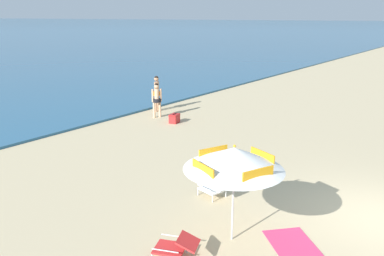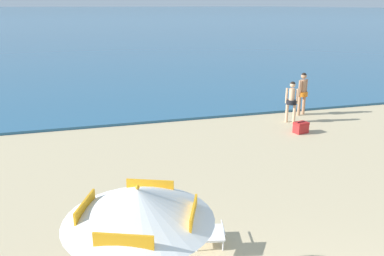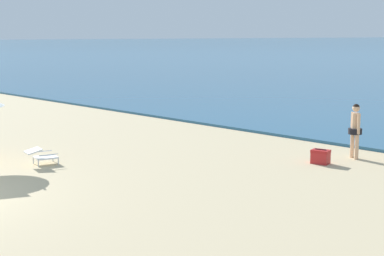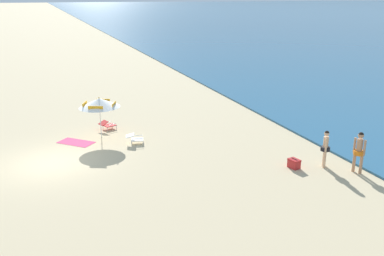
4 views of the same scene
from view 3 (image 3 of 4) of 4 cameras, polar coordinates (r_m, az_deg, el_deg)
The scene contains 3 objects.
lounge_chair_under_umbrella at distance 16.83m, azimuth -14.67°, elevation -2.59°, with size 0.71×0.95×0.49m.
person_standing_near_shore at distance 17.64m, azimuth 15.83°, elevation 0.09°, with size 0.42×0.40×1.63m.
cooler_box at distance 16.83m, azimuth 12.58°, elevation -2.78°, with size 0.56×0.44×0.43m.
Camera 3 is at (13.06, -4.09, 3.63)m, focal length 54.00 mm.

